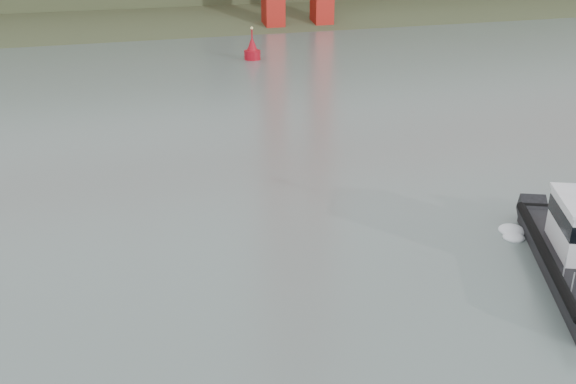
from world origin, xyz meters
The scene contains 2 objects.
ground centered at (0.00, 0.00, 0.00)m, with size 400.00×400.00×0.00m, color slate.
nav_buoy centered at (8.89, 53.78, 1.09)m, with size 1.99×1.99×4.16m.
Camera 1 is at (-11.28, -22.06, 15.89)m, focal length 40.00 mm.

